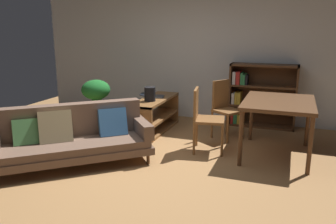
{
  "coord_description": "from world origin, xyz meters",
  "views": [
    {
      "loc": [
        1.77,
        -3.92,
        1.81
      ],
      "look_at": [
        0.22,
        0.3,
        0.69
      ],
      "focal_mm": 36.78,
      "sensor_mm": 36.0,
      "label": 1
    }
  ],
  "objects": [
    {
      "name": "fabric_couch",
      "position": [
        -0.96,
        -0.24,
        0.37
      ],
      "size": [
        2.02,
        1.88,
        0.78
      ],
      "color": "#56351E",
      "rests_on": "ground_plane"
    },
    {
      "name": "potted_floor_plant",
      "position": [
        -1.62,
        1.46,
        0.6
      ],
      "size": [
        0.53,
        0.52,
        0.86
      ],
      "color": "#333338",
      "rests_on": "ground_plane"
    },
    {
      "name": "media_console",
      "position": [
        -0.48,
        1.53,
        0.28
      ],
      "size": [
        0.43,
        1.34,
        0.59
      ],
      "color": "brown",
      "rests_on": "ground_plane"
    },
    {
      "name": "desk_speaker",
      "position": [
        -0.47,
        1.31,
        0.71
      ],
      "size": [
        0.19,
        0.19,
        0.24
      ],
      "color": "black",
      "rests_on": "media_console"
    },
    {
      "name": "dining_chair_far",
      "position": [
        0.75,
        1.58,
        0.53
      ],
      "size": [
        0.54,
        0.54,
        0.95
      ],
      "color": "brown",
      "rests_on": "ground_plane"
    },
    {
      "name": "open_laptop",
      "position": [
        -0.55,
        1.65,
        0.6
      ],
      "size": [
        0.47,
        0.37,
        0.06
      ],
      "color": "#333338",
      "rests_on": "media_console"
    },
    {
      "name": "ground_plane",
      "position": [
        0.0,
        0.0,
        0.0
      ],
      "size": [
        8.16,
        8.16,
        0.0
      ],
      "primitive_type": "plane",
      "color": "#9E7042"
    },
    {
      "name": "dining_table",
      "position": [
        1.61,
        1.02,
        0.72
      ],
      "size": [
        0.95,
        1.25,
        0.8
      ],
      "color": "#56351E",
      "rests_on": "ground_plane"
    },
    {
      "name": "bookshelf",
      "position": [
        1.18,
        2.5,
        0.58
      ],
      "size": [
        1.19,
        0.36,
        1.15
      ],
      "color": "#56351E",
      "rests_on": "ground_plane"
    },
    {
      "name": "back_wall_panel",
      "position": [
        0.0,
        2.7,
        1.35
      ],
      "size": [
        6.8,
        0.1,
        2.7
      ],
      "primitive_type": "cube",
      "color": "silver",
      "rests_on": "ground_plane"
    },
    {
      "name": "dining_chair_near",
      "position": [
        0.59,
        0.83,
        0.53
      ],
      "size": [
        0.51,
        0.51,
        0.94
      ],
      "color": "brown",
      "rests_on": "ground_plane"
    }
  ]
}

